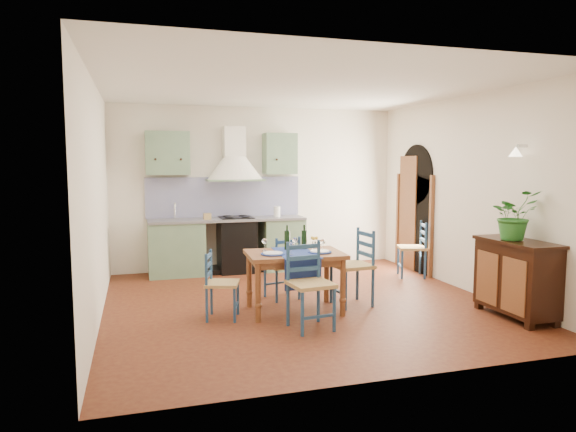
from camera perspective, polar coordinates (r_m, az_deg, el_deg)
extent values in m
plane|color=#46170F|center=(6.88, 1.52, -9.64)|extent=(5.00, 5.00, 0.00)
cube|color=silver|center=(9.04, -3.36, 3.11)|extent=(5.00, 0.04, 2.80)
cube|color=slate|center=(8.63, -12.29, -3.57)|extent=(0.90, 0.60, 0.88)
cube|color=slate|center=(8.93, -0.68, -3.11)|extent=(0.70, 0.60, 0.88)
cube|color=black|center=(8.75, -5.74, -3.33)|extent=(0.60, 0.58, 0.88)
cube|color=gray|center=(8.66, -6.74, -0.36)|extent=(2.60, 0.64, 0.04)
cube|color=silver|center=(8.56, -12.36, -0.57)|extent=(0.45, 0.40, 0.03)
cylinder|color=silver|center=(8.73, -12.47, 0.57)|extent=(0.02, 0.02, 0.26)
cube|color=black|center=(8.69, -5.77, -0.17)|extent=(0.55, 0.48, 0.02)
cube|color=black|center=(8.85, -6.73, -5.87)|extent=(2.60, 0.50, 0.08)
cube|color=#0B0D61|center=(8.90, -7.07, 2.13)|extent=(2.65, 0.05, 0.68)
cube|color=slate|center=(8.63, -13.25, 6.81)|extent=(0.70, 0.34, 0.70)
cube|color=slate|center=(8.95, -0.92, 6.93)|extent=(0.55, 0.34, 0.70)
cone|color=silver|center=(8.70, -5.90, 5.28)|extent=(0.96, 0.96, 0.40)
cube|color=silver|center=(8.79, -6.04, 8.22)|extent=(0.36, 0.30, 0.50)
cube|color=silver|center=(7.78, 19.35, 2.32)|extent=(0.04, 5.00, 2.80)
cube|color=black|center=(8.99, 13.93, -0.75)|extent=(0.03, 1.00, 1.65)
cylinder|color=black|center=(8.94, 14.06, 4.51)|extent=(0.03, 1.00, 1.00)
cube|color=brown|center=(8.52, 15.62, -1.16)|extent=(0.06, 0.06, 1.65)
cube|color=brown|center=(9.45, 12.15, -0.39)|extent=(0.06, 0.06, 1.65)
cube|color=brown|center=(9.16, 13.18, 0.37)|extent=(0.04, 0.55, 1.96)
cylinder|color=silver|center=(6.86, 24.64, 7.10)|extent=(0.15, 0.04, 0.04)
cone|color=#FFEDC6|center=(6.79, 23.97, 6.55)|extent=(0.16, 0.16, 0.12)
cube|color=silver|center=(6.33, -20.52, 1.51)|extent=(0.04, 5.00, 2.80)
cube|color=silver|center=(6.69, 1.59, 14.17)|extent=(5.00, 5.00, 0.01)
cube|color=brown|center=(6.34, 0.75, -4.32)|extent=(1.21, 0.84, 0.05)
cube|color=brown|center=(6.36, 0.75, -4.89)|extent=(1.09, 0.72, 0.08)
cylinder|color=brown|center=(6.01, -3.35, -8.54)|extent=(0.07, 0.07, 0.69)
cylinder|color=brown|center=(6.63, -4.32, -7.16)|extent=(0.07, 0.07, 0.69)
cylinder|color=brown|center=(6.27, 6.11, -7.95)|extent=(0.07, 0.07, 0.69)
cylinder|color=brown|center=(6.86, 4.31, -6.71)|extent=(0.07, 0.07, 0.69)
cube|color=navy|center=(6.29, 0.86, -4.14)|extent=(0.49, 0.90, 0.01)
cube|color=navy|center=(6.00, 1.68, -6.44)|extent=(0.44, 0.04, 0.38)
cylinder|color=navy|center=(6.18, -1.68, -4.22)|extent=(0.29, 0.29, 0.01)
cylinder|color=white|center=(6.18, -1.68, -4.13)|extent=(0.23, 0.23, 0.01)
cylinder|color=navy|center=(6.32, 3.55, -4.00)|extent=(0.29, 0.29, 0.01)
cylinder|color=white|center=(6.32, 3.55, -3.91)|extent=(0.23, 0.23, 0.01)
cylinder|color=black|center=(6.49, -0.09, -2.43)|extent=(0.07, 0.07, 0.32)
cylinder|color=black|center=(6.55, 1.83, -2.36)|extent=(0.07, 0.07, 0.32)
cylinder|color=white|center=(6.55, 2.93, -3.25)|extent=(0.05, 0.05, 0.10)
sphere|color=gold|center=(6.53, 2.93, -2.47)|extent=(0.10, 0.10, 0.10)
cylinder|color=navy|center=(5.55, 1.61, -10.82)|extent=(0.04, 0.04, 0.49)
cylinder|color=navy|center=(5.83, -0.01, -7.60)|extent=(0.04, 0.04, 0.96)
cylinder|color=navy|center=(5.72, 5.17, -10.34)|extent=(0.04, 0.04, 0.49)
cylinder|color=navy|center=(5.99, 3.41, -7.24)|extent=(0.04, 0.04, 0.96)
cube|color=tan|center=(5.73, 2.55, -7.57)|extent=(0.50, 0.50, 0.04)
cube|color=navy|center=(5.87, 1.73, -5.90)|extent=(0.41, 0.08, 0.05)
cube|color=navy|center=(5.85, 1.73, -4.66)|extent=(0.41, 0.08, 0.05)
cube|color=navy|center=(5.83, 1.74, -3.42)|extent=(0.41, 0.08, 0.05)
cube|color=navy|center=(5.65, 3.41, -11.10)|extent=(0.39, 0.08, 0.03)
cylinder|color=navy|center=(7.29, -0.13, -6.95)|extent=(0.03, 0.03, 0.44)
cylinder|color=navy|center=(6.95, 1.26, -5.81)|extent=(0.03, 0.03, 0.86)
cylinder|color=navy|center=(7.13, -2.57, -7.25)|extent=(0.03, 0.03, 0.44)
cylinder|color=navy|center=(6.78, -1.27, -6.10)|extent=(0.03, 0.03, 0.86)
cube|color=tan|center=(7.01, -0.68, -5.51)|extent=(0.48, 0.48, 0.04)
cube|color=navy|center=(6.84, 0.01, -4.78)|extent=(0.36, 0.10, 0.04)
cube|color=navy|center=(6.82, 0.01, -3.82)|extent=(0.36, 0.10, 0.04)
cube|color=navy|center=(6.80, 0.01, -2.87)|extent=(0.36, 0.10, 0.04)
cube|color=navy|center=(7.22, -1.34, -7.47)|extent=(0.34, 0.10, 0.02)
cylinder|color=navy|center=(6.05, -5.96, -9.85)|extent=(0.03, 0.03, 0.41)
cylinder|color=navy|center=(6.04, -9.05, -7.96)|extent=(0.03, 0.03, 0.81)
cylinder|color=navy|center=(6.35, -5.60, -9.06)|extent=(0.03, 0.03, 0.41)
cylinder|color=navy|center=(6.35, -8.53, -7.27)|extent=(0.03, 0.03, 0.81)
cube|color=tan|center=(6.17, -7.30, -7.44)|extent=(0.47, 0.47, 0.04)
cube|color=navy|center=(6.17, -8.80, -6.39)|extent=(0.12, 0.33, 0.04)
cube|color=navy|center=(6.15, -8.82, -5.41)|extent=(0.12, 0.33, 0.04)
cube|color=navy|center=(6.13, -8.84, -4.42)|extent=(0.12, 0.33, 0.04)
cube|color=navy|center=(6.21, -5.77, -9.84)|extent=(0.12, 0.32, 0.02)
cylinder|color=navy|center=(6.86, 4.82, -7.52)|extent=(0.04, 0.04, 0.50)
cylinder|color=navy|center=(6.99, 7.74, -5.27)|extent=(0.04, 0.04, 0.99)
cylinder|color=navy|center=(6.52, 6.41, -8.25)|extent=(0.04, 0.04, 0.50)
cylinder|color=navy|center=(6.66, 9.44, -5.86)|extent=(0.04, 0.04, 0.99)
cube|color=tan|center=(6.72, 7.12, -5.48)|extent=(0.50, 0.50, 0.04)
cube|color=navy|center=(6.80, 8.59, -4.20)|extent=(0.07, 0.42, 0.05)
cube|color=navy|center=(6.77, 8.61, -3.11)|extent=(0.07, 0.42, 0.05)
cube|color=navy|center=(6.75, 8.62, -2.00)|extent=(0.07, 0.42, 0.05)
cube|color=navy|center=(6.70, 5.59, -8.33)|extent=(0.07, 0.40, 0.03)
cylinder|color=navy|center=(8.74, 12.14, -4.84)|extent=(0.04, 0.04, 0.46)
cylinder|color=navy|center=(8.77, 14.50, -3.39)|extent=(0.04, 0.04, 0.90)
cylinder|color=navy|center=(8.39, 12.57, -5.30)|extent=(0.04, 0.04, 0.46)
cylinder|color=navy|center=(8.42, 15.02, -3.79)|extent=(0.04, 0.04, 0.90)
cube|color=tan|center=(8.56, 13.58, -3.43)|extent=(0.53, 0.53, 0.04)
cube|color=navy|center=(8.58, 14.78, -2.60)|extent=(0.15, 0.37, 0.05)
cube|color=navy|center=(8.56, 14.80, -1.80)|extent=(0.15, 0.37, 0.05)
cube|color=navy|center=(8.54, 14.83, -1.00)|extent=(0.15, 0.37, 0.05)
cube|color=navy|center=(8.58, 12.34, -5.39)|extent=(0.14, 0.35, 0.03)
cube|color=black|center=(6.73, 24.05, -6.22)|extent=(0.45, 1.00, 0.82)
cube|color=black|center=(6.66, 24.20, -2.64)|extent=(0.50, 1.05, 0.04)
cube|color=brown|center=(6.42, 23.80, -7.15)|extent=(0.02, 0.38, 0.63)
cube|color=brown|center=(6.77, 21.27, -6.39)|extent=(0.02, 0.38, 0.63)
cube|color=black|center=(6.41, 25.26, -11.04)|extent=(0.08, 0.08, 0.08)
cube|color=black|center=(7.06, 20.45, -9.28)|extent=(0.08, 0.08, 0.08)
cube|color=black|center=(6.64, 27.55, -10.55)|extent=(0.08, 0.08, 0.08)
cube|color=black|center=(7.27, 22.68, -8.93)|extent=(0.08, 0.08, 0.08)
imported|color=#246823|center=(6.62, 23.82, 0.10)|extent=(0.54, 0.47, 0.59)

